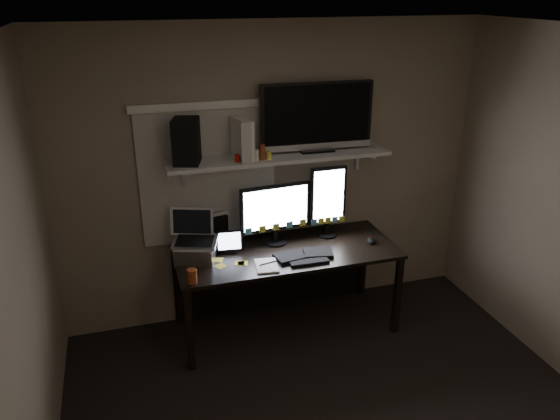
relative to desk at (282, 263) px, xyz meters
name	(u,v)px	position (x,y,z in m)	size (l,w,h in m)	color
ceiling	(381,39)	(0.00, -1.55, 1.95)	(3.60, 3.60, 0.00)	silver
back_wall	(273,176)	(0.00, 0.25, 0.70)	(3.60, 3.60, 0.00)	#6D5F4E
left_wall	(6,334)	(-1.80, -1.55, 0.70)	(3.60, 3.60, 0.00)	#6D5F4E
window_blinds	(208,177)	(-0.55, 0.24, 0.75)	(1.10, 0.02, 1.10)	beige
desk	(282,263)	(0.00, 0.00, 0.00)	(1.80, 0.75, 0.73)	black
wall_shelf	(279,157)	(0.00, 0.08, 0.91)	(1.80, 0.35, 0.03)	#B4B5AF
monitor_landscape	(275,214)	(-0.05, 0.04, 0.44)	(0.60, 0.06, 0.53)	black
monitor_portrait	(328,201)	(0.42, 0.06, 0.49)	(0.31, 0.06, 0.63)	black
keyboard	(304,255)	(0.10, -0.27, 0.19)	(0.47, 0.19, 0.03)	black
mouse	(371,240)	(0.72, -0.19, 0.20)	(0.07, 0.11, 0.04)	black
notepad	(267,266)	(-0.23, -0.34, 0.18)	(0.17, 0.23, 0.01)	silver
tablet	(229,242)	(-0.45, -0.02, 0.27)	(0.22, 0.09, 0.19)	black
file_sorter	(215,228)	(-0.52, 0.19, 0.31)	(0.20, 0.09, 0.26)	black
laptop	(195,237)	(-0.73, -0.07, 0.37)	(0.34, 0.28, 0.38)	silver
cup	(192,276)	(-0.81, -0.42, 0.23)	(0.07, 0.07, 0.11)	maroon
sticky_notes	(229,262)	(-0.49, -0.19, 0.18)	(0.32, 0.24, 0.00)	gold
tv	(317,117)	(0.32, 0.11, 1.20)	(0.92, 0.17, 0.55)	black
game_console	(242,139)	(-0.30, 0.07, 1.08)	(0.08, 0.26, 0.31)	beige
speaker	(186,141)	(-0.73, 0.08, 1.10)	(0.19, 0.23, 0.34)	black
bottles	(253,151)	(-0.24, -0.01, 1.00)	(0.23, 0.05, 0.15)	#A50F0C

